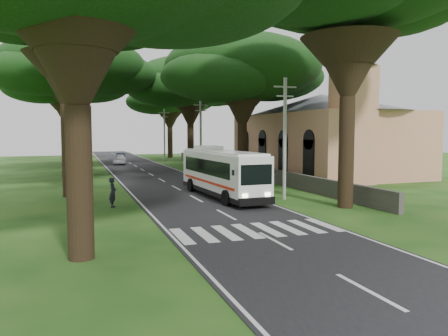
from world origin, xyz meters
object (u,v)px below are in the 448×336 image
pole_far (164,134)px  distant_car_a (120,159)px  pedestrian (113,193)px  church (322,128)px  pole_near (285,136)px  distant_car_b (121,157)px  pole_mid (201,135)px  coach_bus (221,172)px

pole_far → distant_car_a: (-7.08, -4.29, -3.40)m
pole_far → pedestrian: pole_far is taller
church → pole_near: size_ratio=3.00×
pole_far → pedestrian: (-11.03, -39.51, -3.29)m
distant_car_a → distant_car_b: 7.26m
pole_mid → distant_car_b: (-6.30, 22.93, -3.54)m
coach_bus → distant_car_a: coach_bus is taller
coach_bus → pedestrian: bearing=-168.3°
distant_car_a → pedestrian: size_ratio=2.46×
coach_bus → distant_car_b: 40.62m
pole_far → distant_car_b: size_ratio=2.16×
distant_car_a → pedestrian: (-3.96, -35.22, 0.11)m
church → distant_car_a: bearing=134.0°
pole_near → pole_mid: size_ratio=1.00×
pole_mid → coach_bus: pole_mid is taller
church → pole_mid: 13.16m
church → coach_bus: (-15.94, -13.13, -3.19)m
pedestrian → pole_far: bearing=-0.9°
pedestrian → church: bearing=-42.6°
pole_near → pole_far: (0.00, 40.00, 0.00)m
pole_mid → distant_car_a: pole_mid is taller
coach_bus → distant_car_a: size_ratio=2.50×
pole_near → distant_car_b: bearing=98.3°
pole_near → pole_mid: 20.00m
distant_car_b → distant_car_a: bearing=-93.8°
church → pole_near: 19.88m
pole_mid → pedestrian: bearing=-119.5°
pole_near → pole_far: size_ratio=1.00×
distant_car_b → pole_near: bearing=-79.4°
church → distant_car_b: (-18.66, 27.38, -4.27)m
pole_mid → pole_far: same height
distant_car_a → pedestrian: pedestrian is taller
coach_bus → pole_mid: bearing=75.7°
church → pole_mid: church is taller
church → pole_far: (-12.36, 24.45, -0.73)m
pole_near → distant_car_a: size_ratio=1.82×
pole_near → pedestrian: (-11.03, 0.49, -3.29)m
church → distant_car_b: bearing=124.3°
pole_far → distant_car_b: bearing=155.1°
pole_near → coach_bus: pole_near is taller
pole_mid → pole_far: size_ratio=1.00×
church → pole_far: church is taller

